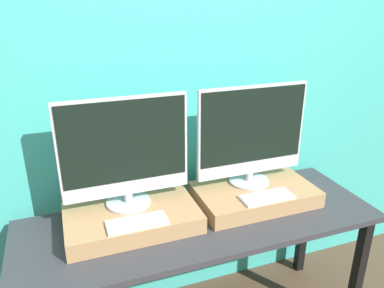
% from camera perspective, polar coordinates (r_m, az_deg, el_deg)
% --- Properties ---
extents(wall_back, '(8.00, 0.04, 2.60)m').
position_cam_1_polar(wall_back, '(1.97, -2.49, 8.50)').
color(wall_back, teal).
rests_on(wall_back, ground_plane).
extents(workbench, '(1.77, 0.61, 0.73)m').
position_cam_1_polar(workbench, '(1.92, 1.36, -13.32)').
color(workbench, '#2D2D33').
rests_on(workbench, ground_plane).
extents(wooden_riser_left, '(0.62, 0.37, 0.08)m').
position_cam_1_polar(wooden_riser_left, '(1.82, -9.12, -11.05)').
color(wooden_riser_left, '#99754C').
rests_on(wooden_riser_left, workbench).
extents(monitor_left, '(0.60, 0.21, 0.53)m').
position_cam_1_polar(monitor_left, '(1.74, -10.17, -1.17)').
color(monitor_left, '#B2B2B7').
rests_on(monitor_left, wooden_riser_left).
extents(keyboard_left, '(0.27, 0.11, 0.01)m').
position_cam_1_polar(keyboard_left, '(1.70, -8.38, -11.74)').
color(keyboard_left, silver).
rests_on(keyboard_left, wooden_riser_left).
extents(wooden_riser_right, '(0.62, 0.37, 0.08)m').
position_cam_1_polar(wooden_riser_right, '(2.02, 9.49, -7.56)').
color(wooden_riser_right, '#99754C').
rests_on(wooden_riser_right, workbench).
extents(monitor_right, '(0.60, 0.21, 0.53)m').
position_cam_1_polar(monitor_right, '(1.94, 9.11, 1.41)').
color(monitor_right, '#B2B2B7').
rests_on(monitor_right, wooden_riser_right).
extents(keyboard_right, '(0.27, 0.11, 0.01)m').
position_cam_1_polar(keyboard_right, '(1.91, 11.34, -7.88)').
color(keyboard_right, silver).
rests_on(keyboard_right, wooden_riser_right).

